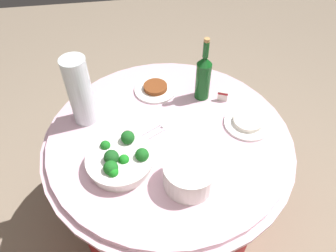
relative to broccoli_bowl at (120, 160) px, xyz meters
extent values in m
plane|color=gray|center=(-0.22, -0.15, -0.78)|extent=(6.00, 6.00, 0.00)
cylinder|color=maroon|center=(-0.22, -0.15, -0.44)|extent=(1.01, 1.01, 0.69)
cylinder|color=#E0B2C6|center=(-0.22, -0.15, -0.08)|extent=(1.16, 1.16, 0.02)
cylinder|color=#E0B2C6|center=(-0.22, -0.15, -0.06)|extent=(1.10, 1.10, 0.03)
cylinder|color=white|center=(0.00, 0.00, -0.02)|extent=(0.26, 0.26, 0.05)
cylinder|color=white|center=(0.00, 0.00, 0.02)|extent=(0.28, 0.28, 0.01)
sphere|color=#195F1E|center=(-0.09, 0.01, 0.03)|extent=(0.06, 0.06, 0.06)
sphere|color=#196D1E|center=(0.06, -0.07, 0.02)|extent=(0.04, 0.04, 0.04)
sphere|color=#19531E|center=(0.03, 0.01, 0.04)|extent=(0.06, 0.06, 0.06)
sphere|color=#19651E|center=(0.04, 0.06, 0.03)|extent=(0.06, 0.06, 0.06)
sphere|color=#19831E|center=(0.03, 0.07, 0.03)|extent=(0.04, 0.04, 0.04)
sphere|color=#19801E|center=(-0.02, 0.02, 0.03)|extent=(0.04, 0.04, 0.04)
sphere|color=#195A1E|center=(-0.04, -0.08, 0.04)|extent=(0.06, 0.06, 0.06)
cylinder|color=white|center=(-0.27, 0.12, -0.04)|extent=(0.21, 0.21, 0.01)
cylinder|color=white|center=(-0.27, 0.12, -0.03)|extent=(0.21, 0.21, 0.01)
cylinder|color=white|center=(-0.27, 0.12, -0.02)|extent=(0.21, 0.21, 0.01)
cylinder|color=white|center=(-0.27, 0.12, -0.01)|extent=(0.21, 0.21, 0.01)
cylinder|color=white|center=(-0.27, 0.12, 0.00)|extent=(0.21, 0.21, 0.01)
cylinder|color=white|center=(-0.27, 0.12, 0.01)|extent=(0.21, 0.21, 0.01)
cylinder|color=white|center=(-0.27, 0.12, 0.02)|extent=(0.21, 0.21, 0.01)
cylinder|color=white|center=(-0.27, 0.12, 0.03)|extent=(0.21, 0.21, 0.01)
cylinder|color=white|center=(-0.27, 0.12, 0.04)|extent=(0.21, 0.21, 0.01)
cylinder|color=white|center=(-0.27, 0.12, 0.05)|extent=(0.21, 0.21, 0.01)
cylinder|color=white|center=(-0.27, 0.12, 0.06)|extent=(0.21, 0.21, 0.01)
cylinder|color=#0F4B18|center=(-0.43, -0.38, 0.06)|extent=(0.07, 0.07, 0.20)
cone|color=#0F4B18|center=(-0.43, -0.38, 0.18)|extent=(0.07, 0.07, 0.04)
cylinder|color=#0F4B18|center=(-0.43, -0.38, 0.24)|extent=(0.03, 0.03, 0.08)
cylinder|color=#B2844C|center=(-0.43, -0.38, 0.29)|extent=(0.03, 0.03, 0.02)
cylinder|color=silver|center=(0.15, -0.31, 0.13)|extent=(0.11, 0.11, 0.34)
sphere|color=#E5B26B|center=(0.17, -0.31, 0.00)|extent=(0.06, 0.06, 0.06)
sphere|color=#E5B26B|center=(0.14, -0.29, 0.00)|extent=(0.06, 0.06, 0.06)
sphere|color=#E5B26B|center=(0.14, -0.33, 0.00)|extent=(0.06, 0.06, 0.06)
sphere|color=#72C64C|center=(0.17, -0.30, 0.05)|extent=(0.06, 0.06, 0.06)
sphere|color=#72C64C|center=(0.13, -0.30, 0.05)|extent=(0.06, 0.06, 0.06)
sphere|color=#72C64C|center=(0.15, -0.33, 0.05)|extent=(0.06, 0.06, 0.06)
sphere|color=red|center=(0.16, -0.29, 0.11)|extent=(0.06, 0.06, 0.06)
sphere|color=red|center=(0.13, -0.31, 0.11)|extent=(0.06, 0.06, 0.06)
sphere|color=red|center=(0.16, -0.33, 0.11)|extent=(0.06, 0.06, 0.06)
cylinder|color=silver|center=(-0.14, -0.14, -0.04)|extent=(0.14, 0.09, 0.01)
cylinder|color=silver|center=(-0.12, -0.17, -0.04)|extent=(0.14, 0.09, 0.01)
sphere|color=silver|center=(-0.20, -0.20, -0.04)|extent=(0.01, 0.01, 0.01)
cylinder|color=white|center=(-0.20, -0.47, -0.03)|extent=(0.22, 0.22, 0.01)
cylinder|color=brown|center=(-0.20, -0.47, -0.02)|extent=(0.12, 0.12, 0.02)
cylinder|color=white|center=(-0.60, -0.16, -0.03)|extent=(0.22, 0.22, 0.01)
cylinder|color=white|center=(-0.60, -0.16, -0.02)|extent=(0.14, 0.14, 0.02)
cube|color=white|center=(-0.53, -0.34, -0.01)|extent=(0.05, 0.03, 0.05)
cube|color=maroon|center=(-0.53, -0.34, 0.00)|extent=(0.05, 0.03, 0.01)
camera|label=1|loc=(-0.07, 0.83, 1.05)|focal=34.34mm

